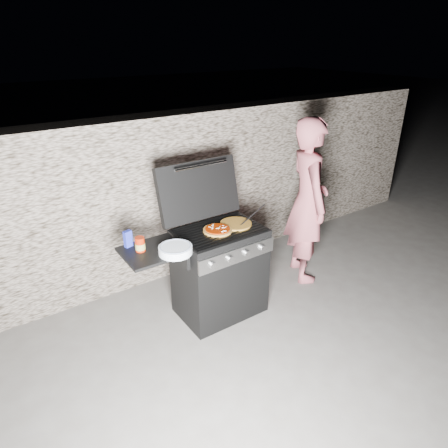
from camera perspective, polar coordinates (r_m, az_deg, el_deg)
ground at (r=4.14m, az=-0.58°, el=-12.13°), size 50.00×50.00×0.00m
stone_wall at (r=4.51m, az=-8.08°, el=3.99°), size 8.00×0.35×1.80m
gas_grill at (r=3.77m, az=-3.81°, el=-7.91°), size 1.34×0.79×0.91m
pizza_topped at (r=3.62m, az=-0.91°, el=-0.79°), size 0.28×0.28×0.03m
pizza_plain at (r=3.75m, az=1.69°, el=0.04°), size 0.37×0.37×0.02m
sauce_jar at (r=3.36m, az=-11.91°, el=-2.83°), size 0.09×0.09×0.12m
blue_carton at (r=3.45m, az=-13.56°, el=-2.07°), size 0.08×0.05×0.15m
plate_stack at (r=3.29m, az=-6.96°, el=-3.67°), size 0.32×0.32×0.06m
person at (r=4.39m, az=11.83°, el=3.16°), size 0.67×0.78×1.81m
tongs at (r=3.84m, az=4.03°, el=1.26°), size 0.43×0.16×0.09m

